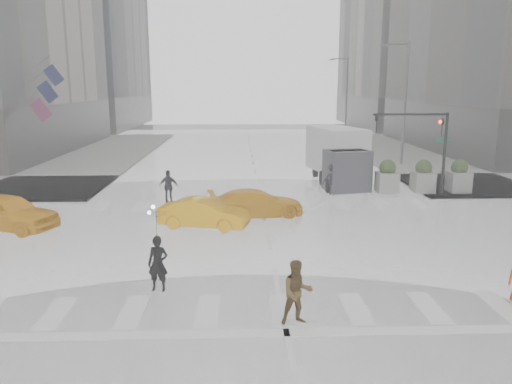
{
  "coord_description": "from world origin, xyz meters",
  "views": [
    {
      "loc": [
        -1.14,
        -18.42,
        5.9
      ],
      "look_at": [
        -0.42,
        2.0,
        1.53
      ],
      "focal_mm": 35.0,
      "sensor_mm": 36.0,
      "label": 1
    }
  ],
  "objects_px": {
    "traffic_signal_pole": "(427,137)",
    "taxi_mid": "(204,213)",
    "pedestrian_brown": "(297,292)",
    "box_truck": "(339,155)",
    "taxi_front": "(7,212)"
  },
  "relations": [
    {
      "from": "traffic_signal_pole",
      "to": "box_truck",
      "type": "xyz_separation_m",
      "value": [
        -4.08,
        3.23,
        -1.42
      ]
    },
    {
      "from": "traffic_signal_pole",
      "to": "taxi_front",
      "type": "bearing_deg",
      "value": -163.12
    },
    {
      "from": "taxi_front",
      "to": "box_truck",
      "type": "height_order",
      "value": "box_truck"
    },
    {
      "from": "pedestrian_brown",
      "to": "taxi_mid",
      "type": "bearing_deg",
      "value": 99.9
    },
    {
      "from": "box_truck",
      "to": "taxi_front",
      "type": "bearing_deg",
      "value": -162.05
    },
    {
      "from": "pedestrian_brown",
      "to": "taxi_front",
      "type": "relative_size",
      "value": 0.38
    },
    {
      "from": "traffic_signal_pole",
      "to": "pedestrian_brown",
      "type": "height_order",
      "value": "traffic_signal_pole"
    },
    {
      "from": "taxi_front",
      "to": "pedestrian_brown",
      "type": "bearing_deg",
      "value": -108.57
    },
    {
      "from": "taxi_front",
      "to": "box_truck",
      "type": "relative_size",
      "value": 0.7
    },
    {
      "from": "traffic_signal_pole",
      "to": "taxi_mid",
      "type": "height_order",
      "value": "traffic_signal_pole"
    },
    {
      "from": "taxi_front",
      "to": "taxi_mid",
      "type": "bearing_deg",
      "value": -70.14
    },
    {
      "from": "traffic_signal_pole",
      "to": "pedestrian_brown",
      "type": "distance_m",
      "value": 17.34
    },
    {
      "from": "pedestrian_brown",
      "to": "taxi_mid",
      "type": "xyz_separation_m",
      "value": [
        -2.93,
        8.8,
        -0.21
      ]
    },
    {
      "from": "taxi_mid",
      "to": "pedestrian_brown",
      "type": "bearing_deg",
      "value": -146.87
    },
    {
      "from": "box_truck",
      "to": "traffic_signal_pole",
      "type": "bearing_deg",
      "value": -50.85
    }
  ]
}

